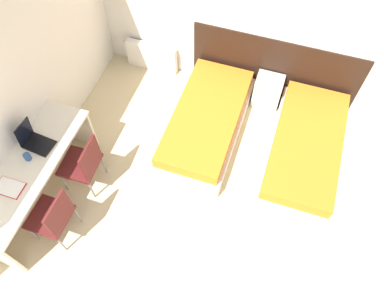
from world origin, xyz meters
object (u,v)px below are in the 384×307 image
(bed_near_window, at_px, (206,122))
(chair_near_notebook, at_px, (53,216))
(bed_near_door, at_px, (305,149))
(laptop, at_px, (34,140))
(chair_near_laptop, at_px, (83,163))
(nightstand, at_px, (268,91))

(bed_near_window, height_order, chair_near_notebook, chair_near_notebook)
(bed_near_door, xyz_separation_m, laptop, (-3.21, -1.39, 0.64))
(bed_near_window, relative_size, chair_near_notebook, 2.18)
(bed_near_window, height_order, bed_near_door, same)
(bed_near_window, xyz_separation_m, chair_near_notebook, (-1.22, -2.10, 0.30))
(bed_near_door, relative_size, chair_near_notebook, 2.18)
(bed_near_window, height_order, chair_near_laptop, chair_near_laptop)
(chair_near_laptop, bearing_deg, laptop, -176.61)
(chair_near_laptop, relative_size, chair_near_notebook, 1.00)
(chair_near_laptop, relative_size, laptop, 2.50)
(bed_near_window, distance_m, laptop, 2.34)
(bed_near_door, height_order, chair_near_laptop, chair_near_laptop)
(chair_near_laptop, height_order, chair_near_notebook, same)
(laptop, bearing_deg, chair_near_notebook, -47.44)
(bed_near_window, bearing_deg, bed_near_door, 0.00)
(bed_near_window, distance_m, nightstand, 1.11)
(bed_near_door, xyz_separation_m, nightstand, (-0.72, 0.85, 0.03))
(chair_near_notebook, bearing_deg, laptop, 128.40)
(chair_near_notebook, relative_size, laptop, 2.50)
(bed_near_window, distance_m, bed_near_door, 1.44)
(bed_near_window, relative_size, bed_near_door, 1.00)
(bed_near_window, height_order, laptop, laptop)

